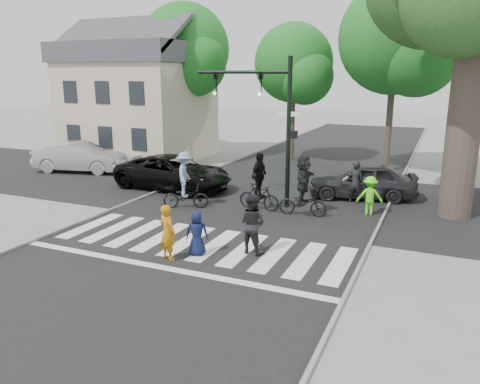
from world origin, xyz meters
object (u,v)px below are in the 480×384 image
object	(u,v)px
cyclist_left	(185,184)
cyclist_mid	(259,187)
pedestrian_adult	(252,224)
cyclist_right	(303,189)
traffic_signal	(269,111)
car_grey	(362,181)
car_suv	(173,172)
pedestrian_woman	(167,232)
car_silver	(80,157)
pedestrian_child	(197,233)

from	to	relation	value
cyclist_left	cyclist_mid	world-z (taller)	cyclist_left
cyclist_left	cyclist_mid	distance (m)	2.99
pedestrian_adult	cyclist_mid	xyz separation A→B (m)	(-1.53, 4.46, 0.02)
cyclist_mid	cyclist_right	world-z (taller)	cyclist_right
pedestrian_adult	traffic_signal	bearing A→B (deg)	-64.79
traffic_signal	car_grey	world-z (taller)	traffic_signal
car_grey	pedestrian_adult	bearing A→B (deg)	-27.31
traffic_signal	pedestrian_adult	world-z (taller)	traffic_signal
cyclist_right	car_suv	distance (m)	7.11
pedestrian_woman	cyclist_left	bearing A→B (deg)	-44.63
cyclist_right	car_grey	size ratio (longest dim) A/B	0.51
cyclist_left	car_grey	bearing A→B (deg)	35.63
traffic_signal	car_grey	size ratio (longest dim) A/B	1.29
pedestrian_woman	pedestrian_adult	distance (m)	2.54
pedestrian_adult	car_grey	distance (m)	8.23
pedestrian_adult	car_silver	size ratio (longest dim) A/B	0.37
pedestrian_child	cyclist_left	distance (m)	5.21
pedestrian_child	cyclist_mid	world-z (taller)	cyclist_mid
pedestrian_woman	traffic_signal	bearing A→B (deg)	-74.27
car_suv	pedestrian_child	bearing A→B (deg)	-139.12
pedestrian_woman	pedestrian_child	xyz separation A→B (m)	(0.60, 0.67, -0.15)
traffic_signal	cyclist_right	size ratio (longest dim) A/B	2.54
car_silver	car_grey	size ratio (longest dim) A/B	1.09
traffic_signal	car_silver	xyz separation A→B (m)	(-12.00, 2.22, -3.06)
traffic_signal	pedestrian_child	size ratio (longest dim) A/B	4.35
traffic_signal	cyclist_left	world-z (taller)	traffic_signal
car_suv	cyclist_mid	bearing A→B (deg)	-104.00
cyclist_mid	car_silver	distance (m)	12.32
pedestrian_adult	cyclist_mid	world-z (taller)	cyclist_mid
car_silver	car_grey	bearing A→B (deg)	-101.57
traffic_signal	car_silver	size ratio (longest dim) A/B	1.18
car_grey	car_silver	bearing A→B (deg)	-101.84
pedestrian_adult	car_suv	size ratio (longest dim) A/B	0.33
cyclist_left	car_silver	size ratio (longest dim) A/B	0.46
pedestrian_child	cyclist_mid	distance (m)	5.30
car_grey	pedestrian_woman	bearing A→B (deg)	-36.44
cyclist_left	car_suv	bearing A→B (deg)	129.77
pedestrian_woman	car_suv	world-z (taller)	pedestrian_woman
car_silver	cyclist_mid	bearing A→B (deg)	-117.70
car_grey	cyclist_mid	bearing A→B (deg)	-58.12
pedestrian_child	cyclist_mid	bearing A→B (deg)	-113.48
car_silver	cyclist_left	bearing A→B (deg)	-127.18
car_suv	pedestrian_woman	bearing A→B (deg)	-144.81
pedestrian_woman	car_suv	xyz separation A→B (m)	(-4.53, 7.67, -0.04)
car_silver	car_grey	world-z (taller)	car_silver
car_suv	traffic_signal	bearing A→B (deg)	-95.07
cyclist_left	cyclist_mid	size ratio (longest dim) A/B	1.00
traffic_signal	pedestrian_child	distance (m)	6.91
pedestrian_adult	cyclist_right	bearing A→B (deg)	-84.30
car_silver	cyclist_right	bearing A→B (deg)	-116.13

